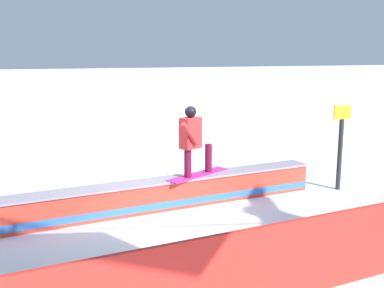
# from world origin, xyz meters

# --- Properties ---
(ground_plane) EXTENTS (120.00, 120.00, 0.00)m
(ground_plane) POSITION_xyz_m (0.00, 0.00, 0.00)
(ground_plane) COLOR white
(grind_box) EXTENTS (6.70, 1.76, 0.58)m
(grind_box) POSITION_xyz_m (0.00, 0.00, 0.26)
(grind_box) COLOR red
(grind_box) RESTS_ON ground_plane
(snowboarder) EXTENTS (1.44, 1.03, 1.40)m
(snowboarder) POSITION_xyz_m (-0.69, -0.07, 1.33)
(snowboarder) COLOR #C2258D
(snowboarder) RESTS_ON grind_box
(safety_fence) EXTENTS (10.80, 2.13, 1.03)m
(safety_fence) POSITION_xyz_m (0.00, 3.90, 0.51)
(safety_fence) COLOR red
(safety_fence) RESTS_ON ground_plane
(trail_marker) EXTENTS (0.40, 0.10, 1.86)m
(trail_marker) POSITION_xyz_m (-4.05, -0.28, 1.00)
(trail_marker) COLOR #262628
(trail_marker) RESTS_ON ground_plane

